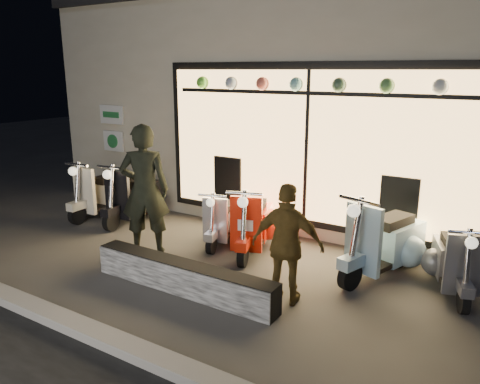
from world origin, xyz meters
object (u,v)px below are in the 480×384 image
object	(u,v)px
scooter_silver	(225,219)
woman	(287,245)
graffiti_barrier	(183,277)
man	(145,190)
scooter_red	(254,223)

from	to	relation	value
scooter_silver	woman	xyz separation A→B (m)	(1.83, -1.40, 0.39)
woman	scooter_silver	bearing A→B (deg)	-49.12
graffiti_barrier	man	xyz separation A→B (m)	(-1.32, 0.77, 0.80)
woman	graffiti_barrier	bearing A→B (deg)	8.32
scooter_red	man	distance (m)	1.76
woman	scooter_red	bearing A→B (deg)	-58.73
man	woman	world-z (taller)	man
scooter_silver	woman	world-z (taller)	woman
scooter_silver	graffiti_barrier	bearing A→B (deg)	-86.78
scooter_red	woman	size ratio (longest dim) A/B	0.98
scooter_silver	scooter_red	bearing A→B (deg)	-20.77
scooter_silver	woman	bearing A→B (deg)	-52.11
scooter_silver	man	distance (m)	1.45
woman	man	bearing A→B (deg)	-18.83
graffiti_barrier	scooter_silver	world-z (taller)	scooter_silver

